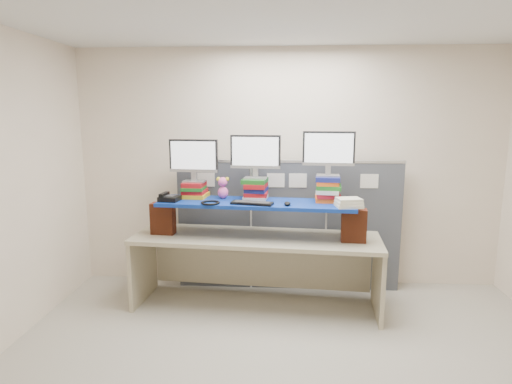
# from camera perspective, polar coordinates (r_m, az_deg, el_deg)

# --- Properties ---
(room) EXTENTS (5.00, 4.00, 2.80)m
(room) POSITION_cam_1_polar(r_m,az_deg,el_deg) (3.12, 5.01, -1.62)
(room) COLOR #F0DDC6
(room) RESTS_ON ground
(cubicle_partition) EXTENTS (2.60, 0.06, 1.53)m
(cubicle_partition) POSITION_cam_1_polar(r_m,az_deg,el_deg) (5.00, 4.33, -4.41)
(cubicle_partition) COLOR #40444C
(cubicle_partition) RESTS_ON ground
(desk) EXTENTS (2.63, 0.97, 0.78)m
(desk) POSITION_cam_1_polar(r_m,az_deg,el_deg) (4.55, 0.00, -7.81)
(desk) COLOR tan
(desk) RESTS_ON ground
(brick_pier_left) EXTENTS (0.26, 0.15, 0.33)m
(brick_pier_left) POSITION_cam_1_polar(r_m,az_deg,el_deg) (4.65, -12.30, -3.47)
(brick_pier_left) COLOR maroon
(brick_pier_left) RESTS_ON desk
(brick_pier_right) EXTENTS (0.26, 0.15, 0.33)m
(brick_pier_right) POSITION_cam_1_polar(r_m,az_deg,el_deg) (4.38, 12.90, -4.37)
(brick_pier_right) COLOR maroon
(brick_pier_right) RESTS_ON desk
(blue_board) EXTENTS (2.06, 0.68, 0.04)m
(blue_board) POSITION_cam_1_polar(r_m,az_deg,el_deg) (4.41, -0.00, -1.51)
(blue_board) COLOR navy
(blue_board) RESTS_ON brick_pier_left
(book_stack_left) EXTENTS (0.28, 0.31, 0.17)m
(book_stack_left) POSITION_cam_1_polar(r_m,az_deg,el_deg) (4.66, -8.18, 0.27)
(book_stack_left) COLOR gold
(book_stack_left) RESTS_ON blue_board
(book_stack_center) EXTENTS (0.28, 0.33, 0.22)m
(book_stack_center) POSITION_cam_1_polar(r_m,az_deg,el_deg) (4.51, -0.02, 0.43)
(book_stack_center) COLOR silver
(book_stack_center) RESTS_ON blue_board
(book_stack_right) EXTENTS (0.28, 0.32, 0.26)m
(book_stack_right) POSITION_cam_1_polar(r_m,az_deg,el_deg) (4.46, 9.55, 0.41)
(book_stack_right) COLOR #FB5B17
(book_stack_right) RESTS_ON blue_board
(monitor_left) EXTENTS (0.53, 0.17, 0.46)m
(monitor_left) POSITION_cam_1_polar(r_m,az_deg,el_deg) (4.61, -8.32, 4.51)
(monitor_left) COLOR #9A9A9F
(monitor_left) RESTS_ON book_stack_left
(monitor_center) EXTENTS (0.53, 0.17, 0.46)m
(monitor_center) POSITION_cam_1_polar(r_m,az_deg,el_deg) (4.46, -0.08, 5.07)
(monitor_center) COLOR #9A9A9F
(monitor_center) RESTS_ON book_stack_center
(monitor_right) EXTENTS (0.53, 0.17, 0.46)m
(monitor_right) POSITION_cam_1_polar(r_m,az_deg,el_deg) (4.41, 9.66, 5.42)
(monitor_right) COLOR #9A9A9F
(monitor_right) RESTS_ON book_stack_right
(keyboard) EXTENTS (0.44, 0.23, 0.03)m
(keyboard) POSITION_cam_1_polar(r_m,az_deg,el_deg) (4.27, -0.53, -1.48)
(keyboard) COLOR black
(keyboard) RESTS_ON blue_board
(mouse) EXTENTS (0.07, 0.12, 0.04)m
(mouse) POSITION_cam_1_polar(r_m,az_deg,el_deg) (4.23, 4.20, -1.55)
(mouse) COLOR black
(mouse) RESTS_ON blue_board
(desk_phone) EXTENTS (0.22, 0.21, 0.08)m
(desk_phone) POSITION_cam_1_polar(r_m,az_deg,el_deg) (4.52, -11.54, -0.78)
(desk_phone) COLOR black
(desk_phone) RESTS_ON blue_board
(headset) EXTENTS (0.21, 0.21, 0.02)m
(headset) POSITION_cam_1_polar(r_m,az_deg,el_deg) (4.32, -6.10, -1.43)
(headset) COLOR black
(headset) RESTS_ON blue_board
(plush_toy) EXTENTS (0.14, 0.10, 0.23)m
(plush_toy) POSITION_cam_1_polar(r_m,az_deg,el_deg) (4.56, -4.44, 0.60)
(plush_toy) COLOR pink
(plush_toy) RESTS_ON blue_board
(binder_stack) EXTENTS (0.28, 0.24, 0.09)m
(binder_stack) POSITION_cam_1_polar(r_m,az_deg,el_deg) (4.24, 12.27, -1.41)
(binder_stack) COLOR beige
(binder_stack) RESTS_ON blue_board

